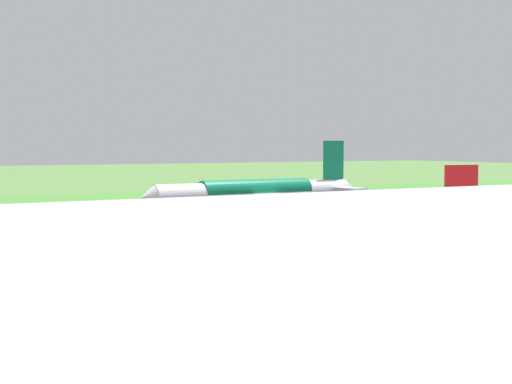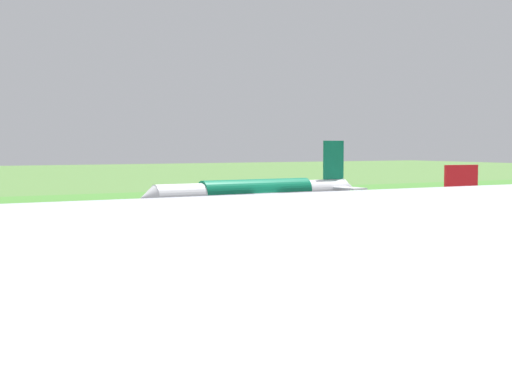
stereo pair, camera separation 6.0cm
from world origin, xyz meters
The scene contains 6 objects.
ground_plane centered at (0.00, 0.00, 0.00)m, with size 800.00×800.00×0.00m, color #547F3D.
runway_asphalt centered at (0.00, 0.00, 0.03)m, with size 600.00×39.60×0.06m, color #2D3033.
grass_verge_foreground centered at (0.00, -37.05, 0.02)m, with size 600.00×80.00×0.04m, color #478534.
airliner_main centered at (-0.85, -0.01, 4.35)m, with size 54.05×44.14×15.88m.
no_stopping_sign centered at (-22.58, -35.85, 1.74)m, with size 0.60×0.10×2.96m.
traffic_cone_orange centered at (-15.95, -38.46, 0.28)m, with size 0.40×0.40×0.55m, color orange.
Camera 1 is at (77.80, 138.23, 14.79)m, focal length 51.02 mm.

